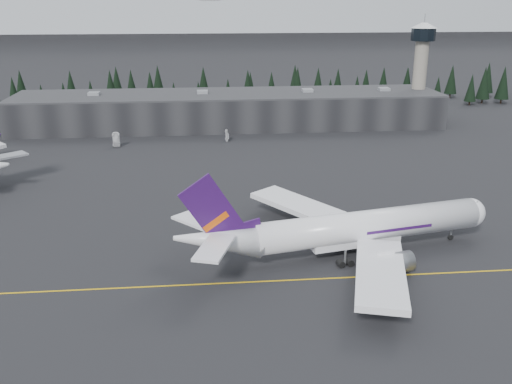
{
  "coord_description": "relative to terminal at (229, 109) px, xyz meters",
  "views": [
    {
      "loc": [
        -10.79,
        -90.54,
        47.27
      ],
      "look_at": [
        0.0,
        20.0,
        9.0
      ],
      "focal_mm": 40.0,
      "sensor_mm": 36.0,
      "label": 1
    }
  ],
  "objects": [
    {
      "name": "ground",
      "position": [
        0.0,
        -125.0,
        -6.3
      ],
      "size": [
        1400.0,
        1400.0,
        0.0
      ],
      "primitive_type": "plane",
      "color": "black",
      "rests_on": "ground"
    },
    {
      "name": "taxiline",
      "position": [
        0.0,
        -127.0,
        -6.29
      ],
      "size": [
        400.0,
        0.4,
        0.02
      ],
      "primitive_type": "cube",
      "color": "gold",
      "rests_on": "ground"
    },
    {
      "name": "terminal",
      "position": [
        0.0,
        0.0,
        0.0
      ],
      "size": [
        160.0,
        30.0,
        12.6
      ],
      "color": "black",
      "rests_on": "ground"
    },
    {
      "name": "control_tower",
      "position": [
        75.0,
        3.0,
        17.11
      ],
      "size": [
        10.0,
        10.0,
        37.7
      ],
      "color": "gray",
      "rests_on": "ground"
    },
    {
      "name": "treeline",
      "position": [
        0.0,
        37.0,
        1.2
      ],
      "size": [
        360.0,
        20.0,
        15.0
      ],
      "primitive_type": "cube",
      "color": "black",
      "rests_on": "ground"
    },
    {
      "name": "mountain_ridge",
      "position": [
        0.0,
        875.0,
        -6.3
      ],
      "size": [
        4400.0,
        900.0,
        420.0
      ],
      "primitive_type": null,
      "color": "white",
      "rests_on": "ground"
    },
    {
      "name": "jet_main",
      "position": [
        15.2,
        -117.8,
        -0.97
      ],
      "size": [
        63.51,
        58.05,
        18.88
      ],
      "rotation": [
        0.0,
        0.0,
        0.21
      ],
      "color": "white",
      "rests_on": "ground"
    },
    {
      "name": "gse_vehicle_a",
      "position": [
        -38.78,
        -29.13,
        -5.58
      ],
      "size": [
        3.29,
        5.54,
        1.44
      ],
      "primitive_type": "imported",
      "rotation": [
        0.0,
        0.0,
        -0.18
      ],
      "color": "white",
      "rests_on": "ground"
    },
    {
      "name": "gse_vehicle_b",
      "position": [
        -2.07,
        -24.88,
        -5.57
      ],
      "size": [
        4.29,
        1.77,
        1.46
      ],
      "primitive_type": "imported",
      "rotation": [
        0.0,
        0.0,
        -1.58
      ],
      "color": "white",
      "rests_on": "ground"
    }
  ]
}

